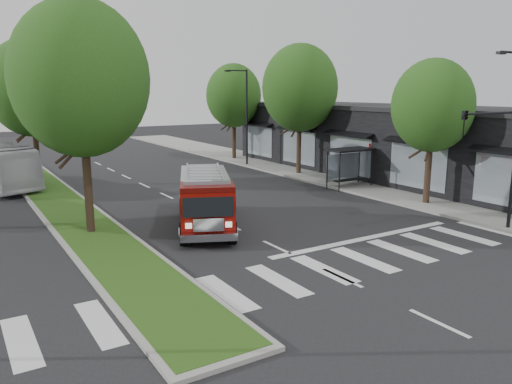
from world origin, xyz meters
TOP-DOWN VIEW (x-y plane):
  - ground at (0.00, 0.00)m, footprint 140.00×140.00m
  - sidewalk_right at (12.50, 10.00)m, footprint 5.00×80.00m
  - median at (-6.00, 18.00)m, footprint 3.00×50.00m
  - storefront_row at (17.00, 10.00)m, footprint 8.00×30.00m
  - bus_shelter at (11.20, 8.15)m, footprint 3.20×1.60m
  - tree_right_near at (11.50, 2.00)m, footprint 4.40×4.40m
  - tree_right_mid at (11.50, 14.00)m, footprint 5.60×5.60m
  - tree_right_far at (11.50, 24.00)m, footprint 5.00×5.00m
  - tree_median_near at (-6.00, 6.00)m, footprint 5.80×5.80m
  - tree_median_far at (-6.00, 20.00)m, footprint 5.60×5.60m
  - streetlight_right_near at (9.61, -3.50)m, footprint 4.08×0.22m
  - streetlight_right_far at (10.35, 20.00)m, footprint 2.11×0.20m
  - fire_engine at (-0.98, 4.59)m, footprint 5.22×7.96m

SIDE VIEW (x-z plane):
  - ground at x=0.00m, z-range 0.00..0.00m
  - sidewalk_right at x=12.50m, z-range 0.00..0.15m
  - median at x=-6.00m, z-range 0.00..0.16m
  - fire_engine at x=-0.98m, z-range -0.05..2.61m
  - bus_shelter at x=11.20m, z-range 0.73..3.34m
  - storefront_row at x=17.00m, z-range 0.00..5.00m
  - streetlight_right_far at x=10.35m, z-range 0.48..8.48m
  - streetlight_right_near at x=9.61m, z-range 0.67..8.67m
  - tree_right_near at x=11.50m, z-range 1.48..9.53m
  - tree_right_far at x=11.50m, z-range 1.47..10.20m
  - tree_right_mid at x=11.50m, z-range 1.63..11.35m
  - tree_median_far at x=-6.00m, z-range 1.63..11.35m
  - tree_median_near at x=-6.00m, z-range 1.73..11.89m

